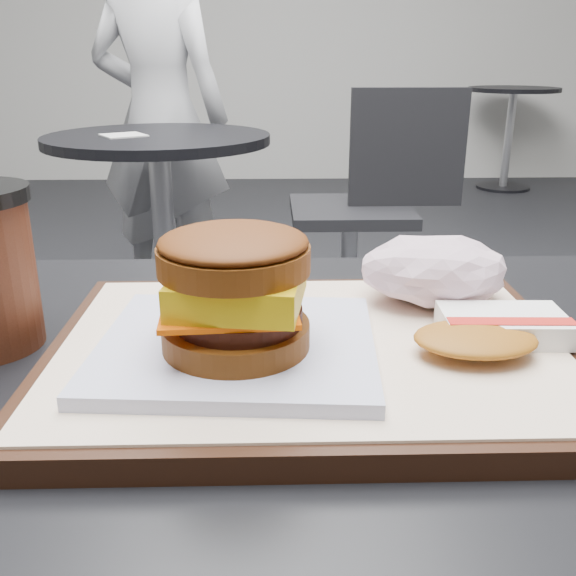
# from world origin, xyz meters

# --- Properties ---
(serving_tray) EXTENTS (0.38, 0.28, 0.02)m
(serving_tray) POSITION_xyz_m (0.03, 0.04, 0.78)
(serving_tray) COLOR black
(serving_tray) RESTS_ON customer_table
(breakfast_sandwich) EXTENTS (0.20, 0.18, 0.09)m
(breakfast_sandwich) POSITION_xyz_m (-0.02, 0.01, 0.83)
(breakfast_sandwich) COLOR white
(breakfast_sandwich) RESTS_ON serving_tray
(hash_brown) EXTENTS (0.12, 0.09, 0.02)m
(hash_brown) POSITION_xyz_m (0.16, 0.03, 0.80)
(hash_brown) COLOR white
(hash_brown) RESTS_ON serving_tray
(crumpled_wrapper) EXTENTS (0.12, 0.10, 0.05)m
(crumpled_wrapper) POSITION_xyz_m (0.14, 0.11, 0.82)
(crumpled_wrapper) COLOR silver
(crumpled_wrapper) RESTS_ON serving_tray
(neighbor_table) EXTENTS (0.70, 0.70, 0.75)m
(neighbor_table) POSITION_xyz_m (-0.35, 1.65, 0.55)
(neighbor_table) COLOR black
(neighbor_table) RESTS_ON ground
(napkin) EXTENTS (0.16, 0.16, 0.00)m
(napkin) POSITION_xyz_m (-0.45, 1.62, 0.75)
(napkin) COLOR silver
(napkin) RESTS_ON neighbor_table
(neighbor_chair) EXTENTS (0.60, 0.42, 0.88)m
(neighbor_chair) POSITION_xyz_m (0.35, 1.83, 0.51)
(neighbor_chair) COLOR #ACACB1
(neighbor_chair) RESTS_ON ground
(patron) EXTENTS (0.62, 0.48, 1.50)m
(patron) POSITION_xyz_m (-0.43, 2.18, 0.75)
(patron) COLOR silver
(patron) RESTS_ON ground
(bg_table_far) EXTENTS (0.66, 0.66, 0.75)m
(bg_table_far) POSITION_xyz_m (1.80, 4.50, 0.56)
(bg_table_far) COLOR black
(bg_table_far) RESTS_ON ground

